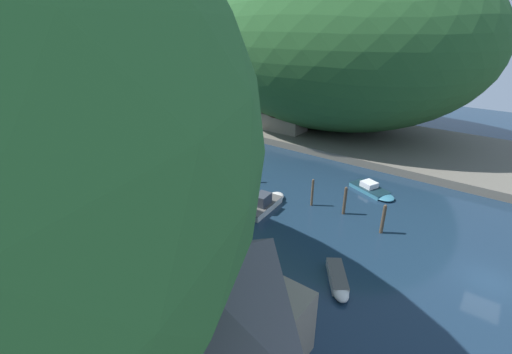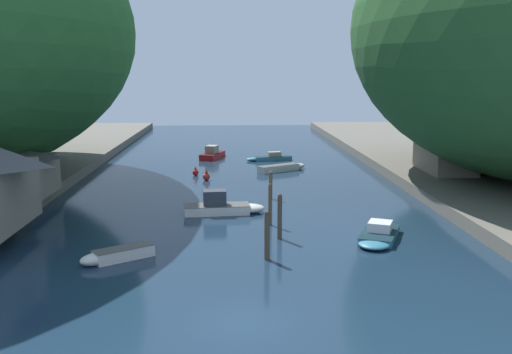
{
  "view_description": "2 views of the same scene",
  "coord_description": "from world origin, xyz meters",
  "views": [
    {
      "loc": [
        -26.54,
        1.75,
        17.71
      ],
      "look_at": [
        1.21,
        22.91,
        1.91
      ],
      "focal_mm": 24.0,
      "sensor_mm": 36.0,
      "label": 1
    },
    {
      "loc": [
        -0.45,
        -23.13,
        10.79
      ],
      "look_at": [
        1.52,
        19.96,
        2.85
      ],
      "focal_mm": 40.0,
      "sensor_mm": 36.0,
      "label": 2
    }
  ],
  "objects": [
    {
      "name": "mooring_post_farthest",
      "position": [
        3.02,
        25.0,
        1.23
      ],
      "size": [
        0.31,
        0.31,
        2.44
      ],
      "color": "brown",
      "rests_on": "water_surface"
    },
    {
      "name": "waterfront_building",
      "position": [
        -18.76,
        12.08,
        4.55
      ],
      "size": [
        10.75,
        10.11,
        6.82
      ],
      "color": "gray",
      "rests_on": "left_bank"
    },
    {
      "name": "boat_far_upstream",
      "position": [
        5.51,
        39.23,
        0.35
      ],
      "size": [
        5.9,
        4.36,
        0.72
      ],
      "rotation": [
        0.0,
        0.0,
        5.27
      ],
      "color": "silver",
      "rests_on": "water_surface"
    },
    {
      "name": "mooring_post_second",
      "position": [
        2.75,
        12.94,
        1.52
      ],
      "size": [
        0.31,
        0.31,
        3.03
      ],
      "color": "#4C3D2D",
      "rests_on": "water_surface"
    },
    {
      "name": "person_on_quay",
      "position": [
        -17.02,
        21.6,
        1.99
      ],
      "size": [
        0.26,
        0.4,
        1.69
      ],
      "rotation": [
        0.0,
        0.0,
        1.45
      ],
      "color": "#282D3D",
      "rests_on": "left_bank"
    },
    {
      "name": "hillside_right",
      "position": [
        27.79,
        27.41,
        14.75
      ],
      "size": [
        34.06,
        47.69,
        27.49
      ],
      "color": "#285628",
      "rests_on": "right_bank"
    },
    {
      "name": "right_bank",
      "position": [
        26.69,
        30.0,
        0.51
      ],
      "size": [
        22.0,
        120.0,
        1.01
      ],
      "color": "#666056",
      "rests_on": "ground"
    },
    {
      "name": "channel_buoy_far",
      "position": [
        -4.15,
        36.63,
        0.38
      ],
      "size": [
        0.65,
        0.65,
        0.98
      ],
      "color": "red",
      "rests_on": "water_surface"
    },
    {
      "name": "boat_near_quay",
      "position": [
        -7.19,
        8.9,
        0.35
      ],
      "size": [
        4.28,
        3.41,
        0.7
      ],
      "rotation": [
        0.0,
        0.0,
        2.17
      ],
      "color": "silver",
      "rests_on": "water_surface"
    },
    {
      "name": "boat_far_right_bank",
      "position": [
        9.15,
        12.24,
        0.34
      ],
      "size": [
        4.05,
        5.88,
        1.1
      ],
      "rotation": [
        0.0,
        0.0,
        2.74
      ],
      "color": "teal",
      "rests_on": "water_surface"
    },
    {
      "name": "boat_small_dinghy",
      "position": [
        -2.54,
        49.45,
        0.5
      ],
      "size": [
        3.6,
        6.23,
        1.66
      ],
      "rotation": [
        0.0,
        0.0,
        5.96
      ],
      "color": "red",
      "rests_on": "water_surface"
    },
    {
      "name": "boat_open_rowboat",
      "position": [
        4.33,
        46.72,
        0.34
      ],
      "size": [
        5.92,
        2.38,
        1.07
      ],
      "rotation": [
        0.0,
        0.0,
        1.77
      ],
      "color": "teal",
      "rests_on": "water_surface"
    },
    {
      "name": "mooring_post_middle",
      "position": [
        2.36,
        16.38,
        1.53
      ],
      "size": [
        0.25,
        0.25,
        3.04
      ],
      "color": "brown",
      "rests_on": "water_surface"
    },
    {
      "name": "water_surface",
      "position": [
        0.0,
        30.0,
        0.0
      ],
      "size": [
        130.0,
        130.0,
        0.0
      ],
      "primitive_type": "plane",
      "color": "#192D42",
      "rests_on": "ground"
    },
    {
      "name": "channel_buoy_near",
      "position": [
        -2.89,
        33.82,
        0.44
      ],
      "size": [
        0.76,
        0.76,
        1.13
      ],
      "color": "red",
      "rests_on": "water_surface"
    },
    {
      "name": "boat_yellow_tender",
      "position": [
        -0.96,
        19.95,
        0.55
      ],
      "size": [
        6.39,
        2.35,
        1.86
      ],
      "rotation": [
        0.0,
        0.0,
        4.8
      ],
      "color": "silver",
      "rests_on": "water_surface"
    },
    {
      "name": "boathouse_shed",
      "position": [
        -18.56,
        22.33,
        3.13
      ],
      "size": [
        7.64,
        7.5,
        4.12
      ],
      "color": "gray",
      "rests_on": "left_bank"
    },
    {
      "name": "person_by_boathouse",
      "position": [
        -16.8,
        10.16,
        1.99
      ],
      "size": [
        0.31,
        0.42,
        1.69
      ],
      "rotation": [
        0.0,
        0.0,
        1.82
      ],
      "color": "#282D3D",
      "rests_on": "left_bank"
    },
    {
      "name": "right_bank_cottage",
      "position": [
        21.03,
        32.35,
        3.44
      ],
      "size": [
        4.46,
        8.09,
        4.68
      ],
      "color": "gray",
      "rests_on": "right_bank"
    },
    {
      "name": "mooring_post_nearest",
      "position": [
        1.65,
        8.73,
        1.48
      ],
      "size": [
        0.32,
        0.32,
        2.93
      ],
      "color": "#4C3D2D",
      "rests_on": "water_surface"
    }
  ]
}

